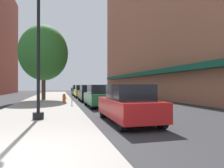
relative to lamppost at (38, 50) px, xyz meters
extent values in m
plane|color=#2D2D30|center=(3.81, 12.86, -3.20)|extent=(90.00, 90.00, 0.00)
cube|color=gray|center=(-0.19, 13.86, -3.14)|extent=(4.80, 50.00, 0.12)
cube|color=#9E6047|center=(14.81, 16.86, 8.74)|extent=(6.00, 40.00, 23.88)
cube|color=#144C38|center=(11.46, 16.86, -0.10)|extent=(0.90, 34.00, 0.50)
cylinder|color=black|center=(0.00, 0.00, -2.93)|extent=(0.48, 0.48, 0.30)
cylinder|color=black|center=(0.00, 0.00, -0.18)|extent=(0.14, 0.14, 5.20)
cylinder|color=#E05614|center=(1.30, 8.19, -2.77)|extent=(0.26, 0.26, 0.62)
sphere|color=#E05614|center=(1.30, 8.19, -2.41)|extent=(0.24, 0.24, 0.24)
cylinder|color=#E05614|center=(1.44, 8.19, -2.68)|extent=(0.12, 0.10, 0.10)
cylinder|color=slate|center=(1.86, 6.52, -2.56)|extent=(0.06, 0.06, 1.05)
cube|color=#33383D|center=(1.86, 6.52, -1.90)|extent=(0.14, 0.09, 0.26)
cylinder|color=#422D1E|center=(-0.68, 12.73, -1.58)|extent=(0.40, 0.40, 3.01)
ellipsoid|color=#2D6B28|center=(-0.68, 12.73, 1.80)|extent=(4.99, 4.99, 5.74)
cylinder|color=black|center=(3.03, 0.46, -2.88)|extent=(0.22, 0.64, 0.64)
cylinder|color=black|center=(4.59, 0.46, -2.88)|extent=(0.22, 0.64, 0.64)
cylinder|color=black|center=(3.03, -2.74, -2.88)|extent=(0.22, 0.64, 0.64)
cylinder|color=black|center=(4.59, -2.74, -2.88)|extent=(0.22, 0.64, 0.64)
cube|color=red|center=(3.81, -1.14, -2.56)|extent=(1.80, 4.30, 0.76)
cube|color=black|center=(3.81, -1.29, -1.86)|extent=(1.56, 2.20, 0.64)
cylinder|color=black|center=(3.03, 7.11, -2.88)|extent=(0.22, 0.64, 0.64)
cylinder|color=black|center=(4.59, 7.11, -2.88)|extent=(0.22, 0.64, 0.64)
cylinder|color=black|center=(3.03, 3.91, -2.88)|extent=(0.22, 0.64, 0.64)
cylinder|color=black|center=(4.59, 3.91, -2.88)|extent=(0.22, 0.64, 0.64)
cube|color=#196638|center=(3.81, 5.51, -2.56)|extent=(1.80, 4.30, 0.76)
cube|color=black|center=(3.81, 5.36, -1.86)|extent=(1.56, 2.20, 0.64)
cylinder|color=black|center=(3.03, 12.91, -2.88)|extent=(0.22, 0.64, 0.64)
cylinder|color=black|center=(4.59, 12.91, -2.88)|extent=(0.22, 0.64, 0.64)
cylinder|color=black|center=(3.03, 9.71, -2.88)|extent=(0.22, 0.64, 0.64)
cylinder|color=black|center=(4.59, 9.71, -2.88)|extent=(0.22, 0.64, 0.64)
cube|color=black|center=(3.81, 11.31, -2.56)|extent=(1.80, 4.30, 0.76)
cube|color=black|center=(3.81, 11.16, -1.86)|extent=(1.56, 2.20, 0.64)
cylinder|color=black|center=(3.03, 19.49, -2.88)|extent=(0.22, 0.64, 0.64)
cylinder|color=black|center=(4.59, 19.49, -2.88)|extent=(0.22, 0.64, 0.64)
cylinder|color=black|center=(3.03, 16.29, -2.88)|extent=(0.22, 0.64, 0.64)
cylinder|color=black|center=(4.59, 16.29, -2.88)|extent=(0.22, 0.64, 0.64)
cube|color=gold|center=(3.81, 17.89, -2.56)|extent=(1.80, 4.30, 0.76)
cube|color=black|center=(3.81, 17.74, -1.86)|extent=(1.56, 2.20, 0.64)
cylinder|color=black|center=(3.03, 25.69, -2.88)|extent=(0.22, 0.64, 0.64)
cylinder|color=black|center=(4.59, 25.69, -2.88)|extent=(0.22, 0.64, 0.64)
cylinder|color=black|center=(3.03, 22.49, -2.88)|extent=(0.22, 0.64, 0.64)
cylinder|color=black|center=(4.59, 22.49, -2.88)|extent=(0.22, 0.64, 0.64)
cube|color=#1E389E|center=(3.81, 24.09, -2.56)|extent=(1.80, 4.30, 0.76)
cube|color=black|center=(3.81, 23.94, -1.86)|extent=(1.56, 2.20, 0.64)
camera|label=1|loc=(0.90, -9.58, -1.58)|focal=32.73mm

